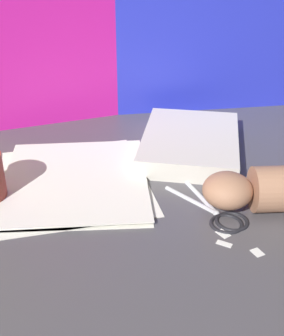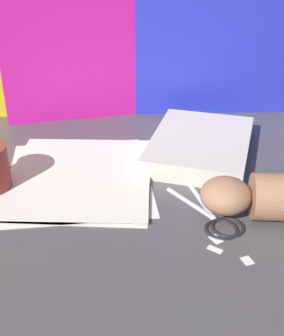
{
  "view_description": "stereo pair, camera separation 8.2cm",
  "coord_description": "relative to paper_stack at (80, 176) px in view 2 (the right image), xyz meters",
  "views": [
    {
      "loc": [
        -0.07,
        -0.69,
        0.46
      ],
      "look_at": [
        0.03,
        0.01,
        0.06
      ],
      "focal_mm": 50.0,
      "sensor_mm": 36.0,
      "label": 1
    },
    {
      "loc": [
        0.01,
        -0.7,
        0.46
      ],
      "look_at": [
        0.03,
        0.01,
        0.06
      ],
      "focal_mm": 50.0,
      "sensor_mm": 36.0,
      "label": 2
    }
  ],
  "objects": [
    {
      "name": "ground_plane",
      "position": [
        0.08,
        -0.08,
        -0.0
      ],
      "size": [
        6.0,
        6.0,
        0.0
      ],
      "primitive_type": "plane",
      "color": "#4C494F"
    },
    {
      "name": "book_closed",
      "position": [
        0.25,
        0.09,
        0.02
      ],
      "size": [
        0.27,
        0.32,
        0.04
      ],
      "color": "silver",
      "rests_on": "ground_plane"
    },
    {
      "name": "paper_scrap_mid",
      "position": [
        0.22,
        -0.23,
        -0.0
      ],
      "size": [
        0.03,
        0.02,
        0.0
      ],
      "color": "white",
      "rests_on": "ground_plane"
    },
    {
      "name": "paper_scrap_near",
      "position": [
        0.27,
        -0.25,
        -0.0
      ],
      "size": [
        0.02,
        0.02,
        0.0
      ],
      "color": "white",
      "rests_on": "ground_plane"
    },
    {
      "name": "backdrop_panel_center",
      "position": [
        0.11,
        0.33,
        0.2
      ],
      "size": [
        0.62,
        0.14,
        0.42
      ],
      "color": "#D81E9E",
      "rests_on": "ground_plane"
    },
    {
      "name": "backdrop_panel_left",
      "position": [
        -0.17,
        0.33,
        0.24
      ],
      "size": [
        0.89,
        0.09,
        0.49
      ],
      "color": "yellow",
      "rests_on": "ground_plane"
    },
    {
      "name": "backdrop_panel_right",
      "position": [
        0.33,
        0.33,
        0.22
      ],
      "size": [
        0.74,
        0.02,
        0.45
      ],
      "color": "#2833D1",
      "rests_on": "ground_plane"
    },
    {
      "name": "paper_scrap_side",
      "position": [
        0.23,
        -0.2,
        -0.0
      ],
      "size": [
        0.02,
        0.03,
        0.0
      ],
      "color": "white",
      "rests_on": "ground_plane"
    },
    {
      "name": "scissors",
      "position": [
        0.24,
        -0.15,
        -0.0
      ],
      "size": [
        0.13,
        0.18,
        0.01
      ],
      "color": "silver",
      "rests_on": "ground_plane"
    },
    {
      "name": "paper_stack",
      "position": [
        0.0,
        0.0,
        0.0
      ],
      "size": [
        0.3,
        0.34,
        0.01
      ],
      "color": "white",
      "rests_on": "ground_plane"
    }
  ]
}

